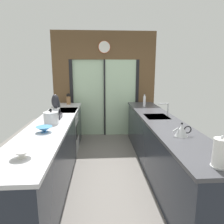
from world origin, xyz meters
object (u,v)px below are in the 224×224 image
at_px(stock_pot, 51,118).
at_px(soap_bottle, 144,101).
at_px(oven_range, 64,131).
at_px(kettle, 182,130).
at_px(knife_block, 69,100).
at_px(mixing_bowl_far, 44,129).
at_px(mixing_bowl_near, 22,154).
at_px(paper_towel_roll, 220,153).
at_px(stand_mixer, 56,109).

distance_m(stock_pot, soap_bottle, 2.30).
distance_m(oven_range, kettle, 2.62).
bearing_deg(knife_block, mixing_bowl_far, -90.00).
xyz_separation_m(stock_pot, soap_bottle, (1.78, 1.46, 0.03)).
height_order(mixing_bowl_near, stock_pot, stock_pot).
relative_size(knife_block, stock_pot, 1.16).
distance_m(knife_block, kettle, 3.14).
bearing_deg(paper_towel_roll, soap_bottle, 90.00).
bearing_deg(mixing_bowl_near, stand_mixer, 90.00).
distance_m(mixing_bowl_near, soap_bottle, 3.24).
xyz_separation_m(stand_mixer, kettle, (1.78, -1.09, -0.08)).
relative_size(mixing_bowl_near, knife_block, 0.74).
xyz_separation_m(mixing_bowl_far, knife_block, (-0.00, 2.30, 0.06)).
bearing_deg(stand_mixer, mixing_bowl_far, -90.00).
distance_m(mixing_bowl_far, kettle, 1.80).
xyz_separation_m(kettle, paper_towel_roll, (-0.00, -0.84, 0.05)).
height_order(soap_bottle, paper_towel_roll, soap_bottle).
bearing_deg(soap_bottle, stand_mixer, -148.87).
bearing_deg(mixing_bowl_far, oven_range, 90.68).
height_order(knife_block, kettle, knife_block).
bearing_deg(stock_pot, soap_bottle, 39.35).
bearing_deg(stock_pot, stand_mixer, 90.00).
relative_size(stand_mixer, soap_bottle, 1.46).
bearing_deg(mixing_bowl_far, stock_pot, 90.00).
bearing_deg(oven_range, paper_towel_roll, -56.01).
height_order(stand_mixer, soap_bottle, stand_mixer).
xyz_separation_m(mixing_bowl_far, paper_towel_roll, (1.78, -1.12, 0.09)).
bearing_deg(knife_block, soap_bottle, -13.10).
bearing_deg(soap_bottle, knife_block, 166.90).
relative_size(mixing_bowl_near, stand_mixer, 0.47).
xyz_separation_m(mixing_bowl_near, mixing_bowl_far, (0.00, 0.82, -0.00)).
bearing_deg(mixing_bowl_far, mixing_bowl_near, -90.00).
relative_size(oven_range, mixing_bowl_near, 4.67).
distance_m(oven_range, knife_block, 0.94).
relative_size(kettle, soap_bottle, 0.85).
height_order(oven_range, stock_pot, stock_pot).
height_order(oven_range, kettle, kettle).
bearing_deg(oven_range, stand_mixer, -88.56).
bearing_deg(stand_mixer, knife_block, 90.00).
relative_size(mixing_bowl_near, mixing_bowl_far, 0.91).
bearing_deg(stock_pot, paper_towel_roll, -41.02).
distance_m(stock_pot, paper_towel_roll, 2.36).
xyz_separation_m(mixing_bowl_far, stand_mixer, (0.00, 0.81, 0.12)).
bearing_deg(stock_pot, mixing_bowl_near, -90.00).
height_order(oven_range, stand_mixer, stand_mixer).
xyz_separation_m(soap_bottle, paper_towel_roll, (0.00, -3.01, 0.00)).
distance_m(knife_block, stock_pot, 1.87).
relative_size(oven_range, kettle, 3.76).
bearing_deg(stock_pot, kettle, -21.67).
height_order(mixing_bowl_far, soap_bottle, soap_bottle).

